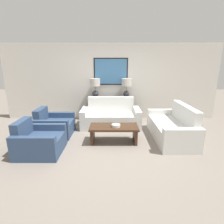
{
  "coord_description": "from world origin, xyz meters",
  "views": [
    {
      "loc": [
        0.04,
        -3.9,
        1.95
      ],
      "look_at": [
        0.03,
        0.83,
        0.65
      ],
      "focal_mm": 28.0,
      "sensor_mm": 36.0,
      "label": 1
    }
  ],
  "objects_px": {
    "table_lamp_right": "(127,86)",
    "coffee_table": "(114,130)",
    "armchair_near_camera": "(40,141)",
    "console_table": "(111,109)",
    "couch_by_side": "(173,128)",
    "table_lamp_left": "(96,86)",
    "armchair_near_back_wall": "(55,126)",
    "couch_by_back_wall": "(111,117)",
    "decorative_bowl": "(116,126)"
  },
  "relations": [
    {
      "from": "console_table",
      "to": "armchair_near_camera",
      "type": "relative_size",
      "value": 1.59
    },
    {
      "from": "decorative_bowl",
      "to": "table_lamp_right",
      "type": "bearing_deg",
      "value": 78.15
    },
    {
      "from": "coffee_table",
      "to": "table_lamp_right",
      "type": "bearing_deg",
      "value": 76.33
    },
    {
      "from": "table_lamp_right",
      "to": "decorative_bowl",
      "type": "relative_size",
      "value": 3.01
    },
    {
      "from": "coffee_table",
      "to": "armchair_near_camera",
      "type": "distance_m",
      "value": 1.78
    },
    {
      "from": "table_lamp_right",
      "to": "coffee_table",
      "type": "bearing_deg",
      "value": -103.67
    },
    {
      "from": "couch_by_side",
      "to": "coffee_table",
      "type": "height_order",
      "value": "couch_by_side"
    },
    {
      "from": "table_lamp_left",
      "to": "table_lamp_right",
      "type": "bearing_deg",
      "value": 0.0
    },
    {
      "from": "table_lamp_right",
      "to": "couch_by_side",
      "type": "relative_size",
      "value": 0.36
    },
    {
      "from": "armchair_near_camera",
      "to": "table_lamp_left",
      "type": "bearing_deg",
      "value": 65.7
    },
    {
      "from": "table_lamp_left",
      "to": "decorative_bowl",
      "type": "bearing_deg",
      "value": -70.48
    },
    {
      "from": "console_table",
      "to": "decorative_bowl",
      "type": "distance_m",
      "value": 1.91
    },
    {
      "from": "table_lamp_right",
      "to": "couch_by_back_wall",
      "type": "relative_size",
      "value": 0.36
    },
    {
      "from": "table_lamp_left",
      "to": "armchair_near_back_wall",
      "type": "relative_size",
      "value": 0.7
    },
    {
      "from": "coffee_table",
      "to": "armchair_near_back_wall",
      "type": "distance_m",
      "value": 1.78
    },
    {
      "from": "table_lamp_left",
      "to": "console_table",
      "type": "bearing_deg",
      "value": 0.0
    },
    {
      "from": "decorative_bowl",
      "to": "armchair_near_camera",
      "type": "height_order",
      "value": "armchair_near_camera"
    },
    {
      "from": "console_table",
      "to": "couch_by_back_wall",
      "type": "relative_size",
      "value": 0.81
    },
    {
      "from": "table_lamp_left",
      "to": "decorative_bowl",
      "type": "relative_size",
      "value": 3.01
    },
    {
      "from": "console_table",
      "to": "decorative_bowl",
      "type": "bearing_deg",
      "value": -85.86
    },
    {
      "from": "couch_by_side",
      "to": "armchair_near_back_wall",
      "type": "distance_m",
      "value": 3.28
    },
    {
      "from": "table_lamp_right",
      "to": "coffee_table",
      "type": "height_order",
      "value": "table_lamp_right"
    },
    {
      "from": "couch_by_side",
      "to": "decorative_bowl",
      "type": "relative_size",
      "value": 8.42
    },
    {
      "from": "couch_by_back_wall",
      "to": "armchair_near_back_wall",
      "type": "height_order",
      "value": "couch_by_back_wall"
    },
    {
      "from": "table_lamp_right",
      "to": "couch_by_back_wall",
      "type": "bearing_deg",
      "value": -129.78
    },
    {
      "from": "console_table",
      "to": "couch_by_side",
      "type": "relative_size",
      "value": 0.81
    },
    {
      "from": "table_lamp_left",
      "to": "decorative_bowl",
      "type": "height_order",
      "value": "table_lamp_left"
    },
    {
      "from": "couch_by_back_wall",
      "to": "armchair_near_camera",
      "type": "bearing_deg",
      "value": -132.89
    },
    {
      "from": "coffee_table",
      "to": "armchair_near_camera",
      "type": "bearing_deg",
      "value": -162.72
    },
    {
      "from": "decorative_bowl",
      "to": "armchair_near_camera",
      "type": "distance_m",
      "value": 1.82
    },
    {
      "from": "table_lamp_right",
      "to": "couch_by_side",
      "type": "distance_m",
      "value": 2.17
    },
    {
      "from": "table_lamp_right",
      "to": "couch_by_back_wall",
      "type": "height_order",
      "value": "table_lamp_right"
    },
    {
      "from": "table_lamp_right",
      "to": "couch_by_side",
      "type": "height_order",
      "value": "table_lamp_right"
    },
    {
      "from": "couch_by_back_wall",
      "to": "console_table",
      "type": "bearing_deg",
      "value": 90.0
    },
    {
      "from": "table_lamp_left",
      "to": "armchair_near_camera",
      "type": "distance_m",
      "value": 2.79
    },
    {
      "from": "table_lamp_left",
      "to": "table_lamp_right",
      "type": "relative_size",
      "value": 1.0
    },
    {
      "from": "table_lamp_left",
      "to": "table_lamp_right",
      "type": "distance_m",
      "value": 1.07
    },
    {
      "from": "couch_by_side",
      "to": "armchair_near_back_wall",
      "type": "relative_size",
      "value": 1.96
    },
    {
      "from": "table_lamp_right",
      "to": "armchair_near_back_wall",
      "type": "relative_size",
      "value": 0.7
    },
    {
      "from": "couch_by_back_wall",
      "to": "armchair_near_back_wall",
      "type": "bearing_deg",
      "value": -157.18
    },
    {
      "from": "armchair_near_back_wall",
      "to": "coffee_table",
      "type": "bearing_deg",
      "value": -17.28
    },
    {
      "from": "table_lamp_right",
      "to": "armchair_near_back_wall",
      "type": "bearing_deg",
      "value": -148.37
    },
    {
      "from": "couch_by_side",
      "to": "table_lamp_right",
      "type": "bearing_deg",
      "value": 124.97
    },
    {
      "from": "console_table",
      "to": "table_lamp_right",
      "type": "xyz_separation_m",
      "value": [
        0.54,
        -0.0,
        0.83
      ]
    },
    {
      "from": "table_lamp_left",
      "to": "couch_by_back_wall",
      "type": "bearing_deg",
      "value": -50.22
    },
    {
      "from": "couch_by_back_wall",
      "to": "armchair_near_camera",
      "type": "height_order",
      "value": "couch_by_back_wall"
    },
    {
      "from": "armchair_near_back_wall",
      "to": "table_lamp_left",
      "type": "bearing_deg",
      "value": 50.93
    },
    {
      "from": "console_table",
      "to": "table_lamp_right",
      "type": "relative_size",
      "value": 2.27
    },
    {
      "from": "table_lamp_left",
      "to": "coffee_table",
      "type": "bearing_deg",
      "value": -71.37
    },
    {
      "from": "couch_by_side",
      "to": "armchair_near_camera",
      "type": "height_order",
      "value": "couch_by_side"
    }
  ]
}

